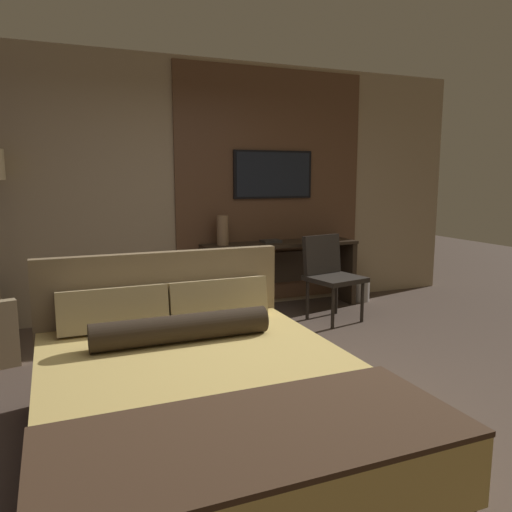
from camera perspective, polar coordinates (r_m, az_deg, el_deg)
The scene contains 9 objects.
ground_plane at distance 3.49m, azimuth 2.53°, elevation -16.84°, with size 16.00×16.00×0.00m, color #4C3D33.
wall_back_tv_panel at distance 5.64m, azimuth -7.24°, elevation 7.71°, with size 7.20×0.09×2.80m.
bed at distance 2.85m, azimuth -6.12°, elevation -16.44°, with size 1.72×2.18×1.00m.
desk at distance 5.81m, azimuth 2.65°, elevation -0.86°, with size 1.82×0.45×0.78m.
tv at distance 5.89m, azimuth 1.98°, elevation 9.29°, with size 0.98×0.04×0.55m.
desk_chair at distance 5.40m, azimuth 8.35°, elevation -1.55°, with size 0.61×0.61×0.90m.
vase_tall at distance 5.52m, azimuth -3.84°, elevation 2.97°, with size 0.13×0.13×0.33m.
book at distance 5.74m, azimuth 1.71°, elevation 1.72°, with size 0.23×0.16×0.03m.
waste_bin at distance 6.32m, azimuth 11.85°, elevation -3.80°, with size 0.22×0.22×0.28m.
Camera 1 is at (-1.33, -2.85, 1.53)m, focal length 35.00 mm.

